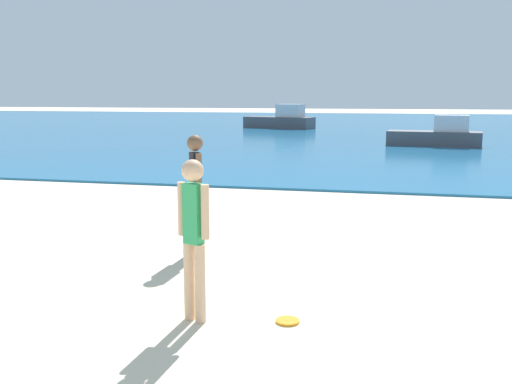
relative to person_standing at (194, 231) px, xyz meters
name	(u,v)px	position (x,y,z in m)	size (l,w,h in m)	color
water	(372,126)	(0.45, 38.29, -0.92)	(160.00, 60.00, 0.06)	#1E6B9E
person_standing	(194,231)	(0.00, 0.00, 0.00)	(0.36, 0.22, 1.67)	#DDAD84
frisbee	(288,321)	(0.94, 0.17, -0.94)	(0.24, 0.24, 0.03)	orange
person_distant	(196,187)	(-0.82, 2.43, 0.04)	(0.28, 0.34, 1.73)	brown
boat_near	(438,135)	(3.90, 21.47, -0.42)	(4.14, 1.74, 1.37)	#4C4C51
boat_far	(281,120)	(-5.44, 33.46, -0.32)	(5.03, 2.82, 1.63)	#4C4C51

